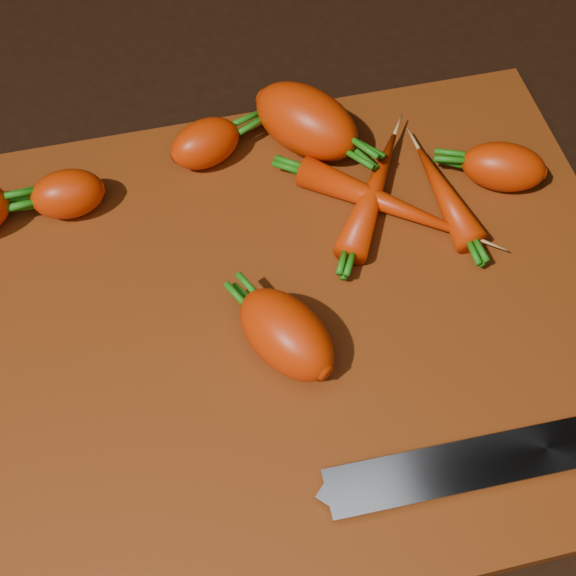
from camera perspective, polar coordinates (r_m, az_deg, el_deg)
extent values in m
cube|color=black|center=(0.58, 0.22, -2.66)|extent=(2.00, 2.00, 0.01)
cube|color=#6B2C0D|center=(0.57, 0.23, -2.11)|extent=(0.50, 0.40, 0.01)
ellipsoid|color=red|center=(0.63, -15.39, 6.46)|extent=(0.06, 0.04, 0.04)
ellipsoid|color=red|center=(0.65, 1.33, 11.76)|extent=(0.10, 0.11, 0.05)
ellipsoid|color=red|center=(0.53, -0.12, -3.31)|extent=(0.08, 0.09, 0.05)
ellipsoid|color=red|center=(0.64, -5.89, 10.19)|extent=(0.07, 0.05, 0.04)
ellipsoid|color=red|center=(0.65, 15.08, 8.32)|extent=(0.07, 0.06, 0.04)
ellipsoid|color=red|center=(0.62, 6.06, 6.80)|extent=(0.09, 0.12, 0.03)
ellipsoid|color=red|center=(0.61, 7.02, 5.99)|extent=(0.12, 0.11, 0.02)
ellipsoid|color=red|center=(0.63, 11.07, 6.54)|extent=(0.03, 0.10, 0.03)
cube|color=gray|center=(0.51, 2.77, -14.50)|extent=(0.18, 0.04, 0.00)
cube|color=gray|center=(0.53, 13.15, -12.08)|extent=(0.01, 0.03, 0.01)
cube|color=black|center=(0.54, 18.77, -10.59)|extent=(0.10, 0.02, 0.01)
cylinder|color=#B2B2B7|center=(0.53, 17.49, -10.70)|extent=(0.01, 0.01, 0.00)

